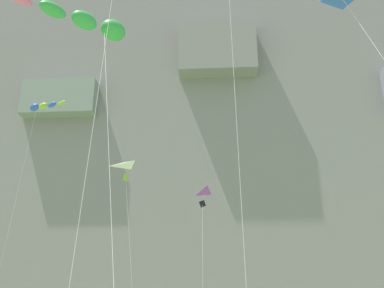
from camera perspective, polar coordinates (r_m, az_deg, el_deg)
name	(u,v)px	position (r m, az deg, el deg)	size (l,w,h in m)	color
cliff_face	(219,141)	(74.11, 3.42, 0.32)	(180.00, 28.65, 63.77)	gray
kite_windsock_low_center	(42,107)	(40.65, -18.24, 4.45)	(4.27, 2.39, 21.61)	blue
kite_delta_mid_left	(130,181)	(28.88, -7.72, -4.55)	(2.48, 3.66, 12.57)	white
kite_delta_high_left	(196,207)	(28.29, 0.51, -7.84)	(1.22, 3.27, 10.99)	purple
kite_windsock_high_center	(87,21)	(18.92, -13.04, 14.72)	(5.94, 6.91, 15.32)	green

